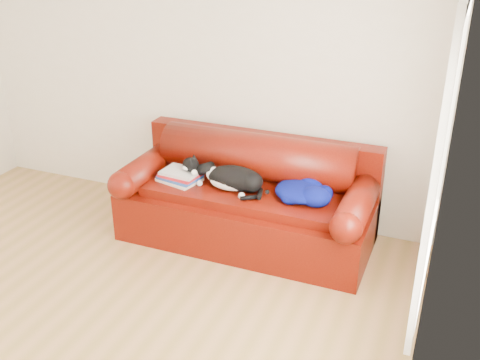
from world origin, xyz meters
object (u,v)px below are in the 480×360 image
object	(u,v)px
book_stack	(180,176)
blanket	(302,191)
sofa_base	(246,215)
cat	(234,179)

from	to	relation	value
book_stack	blanket	xyz separation A→B (m)	(1.05, 0.07, 0.02)
book_stack	blanket	world-z (taller)	blanket
sofa_base	book_stack	bearing A→B (deg)	-169.97
sofa_base	blanket	bearing A→B (deg)	-3.28
blanket	sofa_base	bearing A→B (deg)	176.72
book_stack	cat	distance (m)	0.49
cat	sofa_base	bearing A→B (deg)	55.07
sofa_base	blanket	distance (m)	0.59
book_stack	blanket	distance (m)	1.06
blanket	cat	bearing A→B (deg)	-174.71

